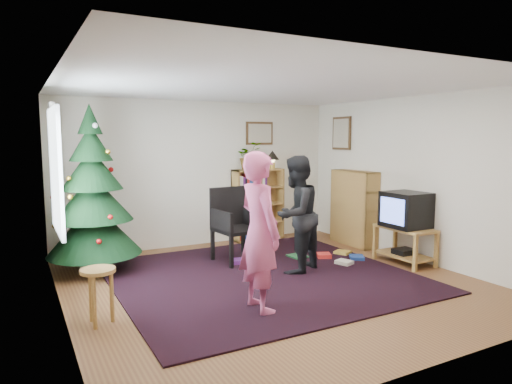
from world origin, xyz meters
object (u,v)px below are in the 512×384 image
christmas_tree (93,203)px  armchair (234,221)px  bookshelf_right (354,207)px  person_standing (260,232)px  picture_right (342,133)px  person_by_chair (296,215)px  crt_tv (406,210)px  stool (98,281)px  picture_back (259,133)px  table_lamp (272,156)px  potted_plant (248,156)px  bookshelf_back (258,204)px  tv_stand (405,242)px

christmas_tree → armchair: christmas_tree is taller
bookshelf_right → person_standing: (-2.94, -1.94, 0.20)m
picture_right → person_by_chair: size_ratio=0.37×
crt_tv → person_by_chair: person_by_chair is taller
armchair → stool: armchair is taller
picture_right → armchair: picture_right is taller
picture_back → bookshelf_right: picture_back is taller
crt_tv → stool: 4.44m
bookshelf_right → person_by_chair: (-1.82, -0.93, 0.15)m
picture_right → person_by_chair: picture_right is taller
picture_right → christmas_tree: 4.52m
picture_back → stool: bearing=-140.2°
armchair → table_lamp: table_lamp is taller
picture_right → potted_plant: picture_right is taller
stool → person_standing: person_standing is taller
picture_right → bookshelf_back: 2.01m
bookshelf_back → picture_back: bearing=53.3°
christmas_tree → bookshelf_back: christmas_tree is taller
person_standing → tv_stand: bearing=-78.5°
christmas_tree → tv_stand: (4.16, -1.75, -0.65)m
person_by_chair → picture_right: bearing=-169.7°
person_by_chair → table_lamp: bearing=-138.6°
bookshelf_right → tv_stand: (-0.12, -1.30, -0.34)m
stool → person_standing: 1.71m
table_lamp → picture_right: bearing=-27.7°
crt_tv → person_by_chair: bearing=167.4°
picture_back → table_lamp: (0.20, -0.14, -0.42)m
tv_stand → picture_right: bearing=82.2°
person_standing → picture_right: bearing=-52.1°
christmas_tree → bookshelf_back: 3.08m
bookshelf_back → bookshelf_right: 1.73m
tv_stand → armchair: (-2.19, 1.34, 0.29)m
bookshelf_right → crt_tv: size_ratio=2.18×
bookshelf_back → person_by_chair: 2.14m
person_standing → potted_plant: size_ratio=3.53×
picture_right → tv_stand: (-0.26, -1.86, -1.63)m
bookshelf_back → potted_plant: (-0.20, 0.00, 0.88)m
tv_stand → armchair: size_ratio=0.77×
tv_stand → table_lamp: bearing=109.6°
christmas_tree → stool: size_ratio=4.05×
armchair → crt_tv: bearing=-37.4°
picture_back → crt_tv: picture_back is taller
tv_stand → person_by_chair: person_by_chair is taller
picture_back → bookshelf_right: bearing=-47.1°
armchair → potted_plant: size_ratio=2.29×
stool → potted_plant: (3.05, 2.66, 1.10)m
stool → crt_tv: bearing=2.7°
bookshelf_right → armchair: bookshelf_right is taller
christmas_tree → person_by_chair: 2.82m
table_lamp → bookshelf_back: bearing=180.0°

